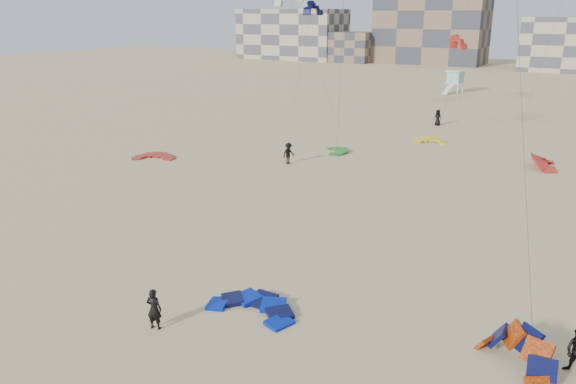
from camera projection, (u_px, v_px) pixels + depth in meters
The scene contains 17 objects.
ground at pixel (204, 299), 26.18m from camera, with size 320.00×320.00×0.00m, color tan.
kite_ground_blue at pixel (253, 311), 25.19m from camera, with size 3.79×3.96×0.60m, color #000EDC, non-canonical shape.
kite_ground_orange at pixel (515, 366), 21.24m from camera, with size 3.45×2.50×2.39m, color #F14909, non-canonical shape.
kite_ground_red at pixel (154, 158), 51.78m from camera, with size 3.55×3.76×0.54m, color red, non-canonical shape.
kite_ground_green at pixel (336, 152), 54.11m from camera, with size 3.05×3.22×0.57m, color #348E25, non-canonical shape.
kite_ground_red_far at pixel (544, 168), 48.61m from camera, with size 3.64×3.44×1.72m, color red, non-canonical shape.
kite_ground_yellow at pixel (430, 143), 58.04m from camera, with size 3.40×3.50×0.87m, color gold, non-canonical shape.
kitesurfer_main at pixel (154, 309), 23.50m from camera, with size 0.67×0.44×1.83m, color black.
kitesurfer_c at pixel (289, 153), 49.59m from camera, with size 1.22×0.70×1.89m, color black.
kitesurfer_e at pixel (438, 118), 66.67m from camera, with size 0.93×0.60×1.90m, color black.
kite_fly_grey at pixel (292, 0), 60.91m from camera, with size 11.92×8.28×14.51m.
kite_fly_navy at pixel (313, 10), 70.64m from camera, with size 3.72×5.16×13.52m.
kite_fly_red at pixel (458, 43), 75.52m from camera, with size 5.14×5.11×9.44m.
lifeguard_tower_far at pixel (455, 82), 93.85m from camera, with size 3.10×5.35×3.72m.
condo_west_a at pixel (293, 34), 164.67m from camera, with size 30.00×15.00×14.00m, color tan.
condo_west_b at pixel (431, 29), 148.10m from camera, with size 28.00×14.00×18.00m, color #7C614A.
condo_fill_left at pixel (352, 47), 154.30m from camera, with size 12.00×10.00×8.00m, color #7C614A.
Camera 1 is at (15.22, -18.24, 12.72)m, focal length 35.00 mm.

